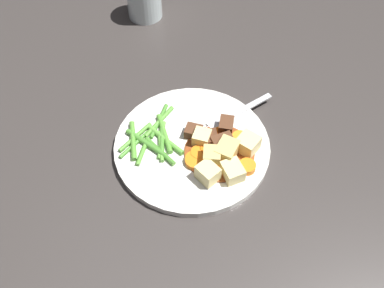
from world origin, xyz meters
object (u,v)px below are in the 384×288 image
potato_chunk_0 (248,146)px  carrot_slice_7 (228,167)px  carrot_slice_3 (199,153)px  meat_chunk_2 (226,126)px  potato_chunk_5 (208,173)px  fork (228,118)px  carrot_slice_2 (220,162)px  dinner_plate (192,146)px  carrot_slice_0 (196,160)px  meat_chunk_1 (211,138)px  potato_chunk_4 (227,151)px  carrot_slice_4 (240,139)px  meat_chunk_3 (223,143)px  carrot_slice_5 (220,135)px  potato_chunk_2 (212,157)px  carrot_slice_6 (247,167)px  meat_chunk_0 (196,132)px  carrot_slice_1 (211,150)px  potato_chunk_1 (202,138)px

potato_chunk_0 → carrot_slice_7: bearing=-127.2°
carrot_slice_3 → meat_chunk_2: size_ratio=0.87×
potato_chunk_5 → fork: size_ratio=0.23×
carrot_slice_2 → dinner_plate: bearing=144.2°
carrot_slice_0 → meat_chunk_1: meat_chunk_1 is taller
carrot_slice_2 → potato_chunk_4: (0.01, 0.02, 0.01)m
carrot_slice_2 → potato_chunk_5: bearing=-121.7°
potato_chunk_0 → carrot_slice_2: bearing=-142.7°
carrot_slice_4 → meat_chunk_3: size_ratio=0.77×
carrot_slice_5 → dinner_plate: bearing=-154.1°
carrot_slice_7 → fork: size_ratio=0.20×
potato_chunk_0 → meat_chunk_2: (-0.04, 0.04, -0.00)m
meat_chunk_2 → meat_chunk_3: size_ratio=0.89×
potato_chunk_2 → meat_chunk_2: bearing=75.3°
potato_chunk_4 → fork: size_ratio=0.27×
carrot_slice_4 → meat_chunk_1: 0.05m
potato_chunk_0 → potato_chunk_5: bearing=-134.7°
potato_chunk_0 → fork: potato_chunk_0 is taller
carrot_slice_7 → potato_chunk_4: bearing=100.8°
carrot_slice_2 → potato_chunk_4: size_ratio=0.64×
carrot_slice_2 → carrot_slice_4: same height
carrot_slice_4 → meat_chunk_2: size_ratio=0.87×
carrot_slice_0 → potato_chunk_4: potato_chunk_4 is taller
potato_chunk_2 → potato_chunk_4: bearing=31.3°
meat_chunk_3 → carrot_slice_5: bearing=103.2°
carrot_slice_6 → carrot_slice_7: bearing=-174.1°
carrot_slice_2 → potato_chunk_0: bearing=37.3°
potato_chunk_5 → meat_chunk_3: bearing=74.1°
potato_chunk_0 → potato_chunk_2: bearing=-152.8°
meat_chunk_0 → carrot_slice_1: bearing=-48.5°
potato_chunk_1 → meat_chunk_0: bearing=126.5°
carrot_slice_3 → carrot_slice_6: bearing=-12.5°
carrot_slice_6 → meat_chunk_0: (-0.09, 0.06, 0.00)m
meat_chunk_3 → carrot_slice_1: bearing=-147.6°
meat_chunk_0 → meat_chunk_3: meat_chunk_3 is taller
dinner_plate → meat_chunk_1: (0.03, 0.01, 0.02)m
potato_chunk_0 → fork: 0.08m
carrot_slice_7 → meat_chunk_3: size_ratio=0.84×
dinner_plate → meat_chunk_0: (0.00, 0.02, 0.01)m
carrot_slice_1 → meat_chunk_1: 0.02m
dinner_plate → carrot_slice_4: bearing=10.8°
carrot_slice_0 → dinner_plate: bearing=106.8°
carrot_slice_4 → meat_chunk_2: meat_chunk_2 is taller
carrot_slice_0 → potato_chunk_0: bearing=21.0°
potato_chunk_4 → meat_chunk_3: size_ratio=1.10×
potato_chunk_5 → meat_chunk_3: size_ratio=0.93×
carrot_slice_0 → potato_chunk_1: size_ratio=1.28×
potato_chunk_0 → potato_chunk_4: bearing=-155.9°
potato_chunk_1 → carrot_slice_6: bearing=-29.5°
carrot_slice_0 → carrot_slice_5: size_ratio=1.28×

